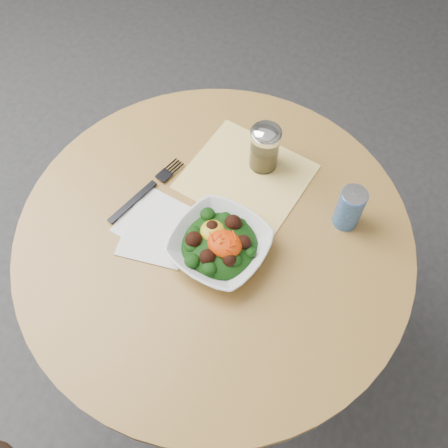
% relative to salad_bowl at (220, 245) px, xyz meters
% --- Properties ---
extents(ground, '(6.00, 6.00, 0.00)m').
position_rel_salad_bowl_xyz_m(ground, '(-0.03, 0.03, -0.78)').
color(ground, '#2D2D30').
rests_on(ground, ground).
extents(table, '(0.90, 0.90, 0.75)m').
position_rel_salad_bowl_xyz_m(table, '(-0.03, 0.03, -0.23)').
color(table, black).
rests_on(table, ground).
extents(cloth_napkin, '(0.30, 0.28, 0.00)m').
position_rel_salad_bowl_xyz_m(cloth_napkin, '(-0.03, 0.21, -0.03)').
color(cloth_napkin, '#FBB20D').
rests_on(cloth_napkin, table).
extents(paper_napkins, '(0.19, 0.19, 0.00)m').
position_rel_salad_bowl_xyz_m(paper_napkins, '(-0.16, -0.01, -0.03)').
color(paper_napkins, white).
rests_on(paper_napkins, table).
extents(salad_bowl, '(0.23, 0.23, 0.08)m').
position_rel_salad_bowl_xyz_m(salad_bowl, '(0.00, 0.00, 0.00)').
color(salad_bowl, white).
rests_on(salad_bowl, table).
extents(fork, '(0.08, 0.23, 0.00)m').
position_rel_salad_bowl_xyz_m(fork, '(-0.22, 0.07, -0.02)').
color(fork, black).
rests_on(fork, table).
extents(spice_shaker, '(0.07, 0.07, 0.13)m').
position_rel_salad_bowl_xyz_m(spice_shaker, '(-0.01, 0.26, 0.04)').
color(spice_shaker, silver).
rests_on(spice_shaker, table).
extents(beverage_can, '(0.06, 0.06, 0.11)m').
position_rel_salad_bowl_xyz_m(beverage_can, '(0.22, 0.20, 0.03)').
color(beverage_can, navy).
rests_on(beverage_can, table).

